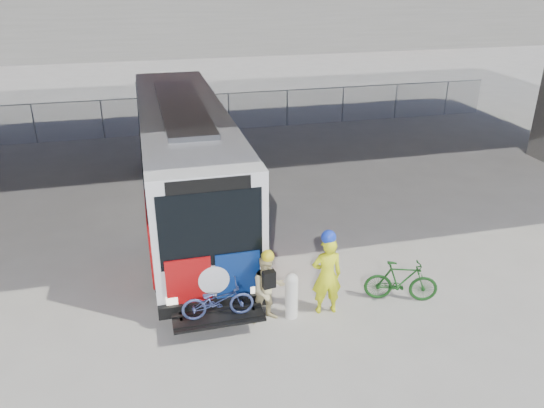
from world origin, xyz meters
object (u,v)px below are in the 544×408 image
object	(u,v)px
bus	(184,152)
cyclist_tan	(268,288)
cyclist_hivis	(327,274)
bike_parked	(401,281)
bollard	(291,294)

from	to	relation	value
bus	cyclist_tan	distance (m)	6.57
cyclist_hivis	bike_parked	distance (m)	1.98
bollard	cyclist_tan	world-z (taller)	cyclist_tan
cyclist_tan	bike_parked	distance (m)	3.33
cyclist_hivis	cyclist_tan	size ratio (longest dim) A/B	1.17
bus	cyclist_tan	size ratio (longest dim) A/B	7.05
bollard	cyclist_hivis	size ratio (longest dim) A/B	0.53
bus	cyclist_tan	xyz separation A→B (m)	(1.17, -6.34, -1.25)
cyclist_hivis	bike_parked	size ratio (longest dim) A/B	1.22
bus	cyclist_hivis	size ratio (longest dim) A/B	6.02
bus	cyclist_hivis	bearing A→B (deg)	-67.92
cyclist_tan	bike_parked	bearing A→B (deg)	-7.92
bus	bike_parked	world-z (taller)	bus
bus	cyclist_hivis	xyz separation A→B (m)	(2.57, -6.34, -1.08)
cyclist_hivis	bike_parked	bearing A→B (deg)	-176.30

